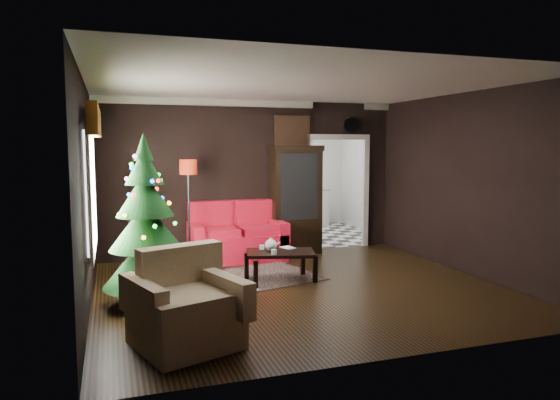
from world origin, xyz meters
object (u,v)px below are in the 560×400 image
object	(u,v)px
christmas_tree	(146,222)
armchair	(185,301)
loveseat	(237,231)
floor_lamp	(189,215)
curio_cabinet	(295,202)
teapot	(271,245)
coffee_table	(280,266)
wall_clock	(351,125)
kitchen_table	(301,221)

from	to	relation	value
christmas_tree	armchair	xyz separation A→B (m)	(0.27, -1.46, -0.59)
loveseat	floor_lamp	distance (m)	0.92
loveseat	floor_lamp	world-z (taller)	floor_lamp
christmas_tree	floor_lamp	bearing A→B (deg)	68.06
curio_cabinet	teapot	distance (m)	2.09
loveseat	coffee_table	size ratio (longest dim) A/B	1.75
wall_clock	coffee_table	bearing A→B (deg)	-136.17
curio_cabinet	coffee_table	bearing A→B (deg)	-116.11
christmas_tree	coffee_table	distance (m)	2.16
loveseat	kitchen_table	bearing A→B (deg)	42.51
christmas_tree	kitchen_table	size ratio (longest dim) A/B	2.72
curio_cabinet	armchair	size ratio (longest dim) A/B	1.95
coffee_table	teapot	world-z (taller)	teapot
christmas_tree	wall_clock	distance (m)	4.95
armchair	wall_clock	bearing A→B (deg)	28.19
curio_cabinet	floor_lamp	world-z (taller)	curio_cabinet
armchair	teapot	xyz separation A→B (m)	(1.53, 2.07, 0.08)
armchair	coffee_table	size ratio (longest dim) A/B	1.00
curio_cabinet	teapot	size ratio (longest dim) A/B	9.50
floor_lamp	teapot	world-z (taller)	floor_lamp
curio_cabinet	christmas_tree	world-z (taller)	christmas_tree
floor_lamp	armchair	world-z (taller)	floor_lamp
teapot	loveseat	bearing A→B (deg)	94.53
wall_clock	kitchen_table	distance (m)	2.43
wall_clock	kitchen_table	size ratio (longest dim) A/B	0.43
floor_lamp	coffee_table	size ratio (longest dim) A/B	1.91
curio_cabinet	loveseat	bearing A→B (deg)	-169.17
curio_cabinet	coffee_table	xyz separation A→B (m)	(-0.90, -1.84, -0.72)
floor_lamp	christmas_tree	distance (m)	2.23
curio_cabinet	coffee_table	distance (m)	2.17
armchair	loveseat	bearing A→B (deg)	50.01
coffee_table	teapot	size ratio (longest dim) A/B	4.85
coffee_table	armchair	bearing A→B (deg)	-129.48
christmas_tree	wall_clock	bearing A→B (deg)	32.50
curio_cabinet	christmas_tree	bearing A→B (deg)	-139.84
curio_cabinet	wall_clock	xyz separation A→B (m)	(1.20, 0.18, 1.43)
armchair	coffee_table	distance (m)	2.62
wall_clock	curio_cabinet	bearing A→B (deg)	-171.47
floor_lamp	wall_clock	world-z (taller)	wall_clock
loveseat	floor_lamp	size ratio (longest dim) A/B	0.92
christmas_tree	coffee_table	xyz separation A→B (m)	(1.93, 0.55, -0.82)
wall_clock	christmas_tree	bearing A→B (deg)	-147.50
loveseat	coffee_table	world-z (taller)	loveseat
teapot	christmas_tree	bearing A→B (deg)	-161.33
armchair	curio_cabinet	bearing A→B (deg)	37.59
floor_lamp	wall_clock	bearing A→B (deg)	9.04
christmas_tree	coffee_table	bearing A→B (deg)	15.91
teapot	armchair	bearing A→B (deg)	-126.46
armchair	teapot	bearing A→B (deg)	34.73
floor_lamp	teapot	distance (m)	1.77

